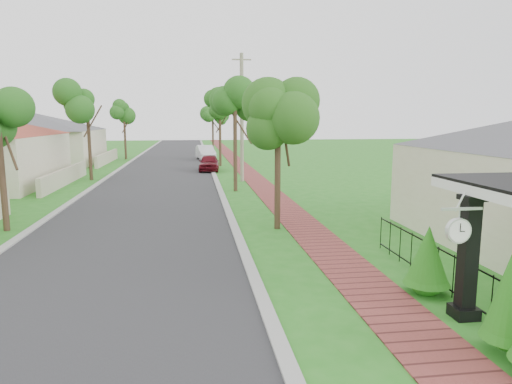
{
  "coord_description": "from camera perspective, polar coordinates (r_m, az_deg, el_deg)",
  "views": [
    {
      "loc": [
        -0.79,
        -9.05,
        3.96
      ],
      "look_at": [
        1.31,
        6.22,
        1.5
      ],
      "focal_mm": 32.0,
      "sensor_mm": 36.0,
      "label": 1
    }
  ],
  "objects": [
    {
      "name": "ground",
      "position": [
        9.91,
        -2.67,
        -14.51
      ],
      "size": [
        160.0,
        160.0,
        0.0
      ],
      "primitive_type": "plane",
      "color": "#25771C",
      "rests_on": "ground"
    },
    {
      "name": "near_tree",
      "position": [
        16.32,
        2.76,
        9.03
      ],
      "size": [
        1.94,
        1.94,
        4.97
      ],
      "color": "#382619",
      "rests_on": "ground"
    },
    {
      "name": "road",
      "position": [
        29.4,
        -12.07,
        1.13
      ],
      "size": [
        7.0,
        120.0,
        0.02
      ],
      "primitive_type": "cube",
      "color": "#28282B",
      "rests_on": "ground"
    },
    {
      "name": "parked_car_white",
      "position": [
        45.37,
        -6.34,
        4.91
      ],
      "size": [
        2.01,
        4.42,
        1.41
      ],
      "primitive_type": "imported",
      "rotation": [
        0.0,
        0.0,
        0.12
      ],
      "color": "white",
      "rests_on": "ground"
    },
    {
      "name": "kerb_right",
      "position": [
        29.35,
        -4.95,
        1.29
      ],
      "size": [
        0.3,
        120.0,
        0.1
      ],
      "primitive_type": "cube",
      "color": "#9E9E99",
      "rests_on": "ground"
    },
    {
      "name": "station_clock",
      "position": [
        9.27,
        23.98,
        -4.26
      ],
      "size": [
        0.8,
        0.13,
        0.68
      ],
      "color": "silver",
      "rests_on": "ground"
    },
    {
      "name": "sidewalk",
      "position": [
        29.59,
        0.08,
        1.39
      ],
      "size": [
        1.5,
        120.0,
        0.03
      ],
      "primitive_type": "cube",
      "color": "brown",
      "rests_on": "ground"
    },
    {
      "name": "porch_post",
      "position": [
        10.07,
        24.9,
        -8.19
      ],
      "size": [
        0.48,
        0.48,
        2.52
      ],
      "color": "black",
      "rests_on": "ground"
    },
    {
      "name": "kerb_left",
      "position": [
        29.89,
        -19.07,
        0.96
      ],
      "size": [
        0.3,
        120.0,
        0.1
      ],
      "primitive_type": "cube",
      "color": "#9E9E99",
      "rests_on": "ground"
    },
    {
      "name": "parked_car_red",
      "position": [
        35.51,
        -5.89,
        3.65
      ],
      "size": [
        1.76,
        3.8,
        1.26
      ],
      "primitive_type": "imported",
      "rotation": [
        0.0,
        0.0,
        -0.07
      ],
      "color": "#580D16",
      "rests_on": "ground"
    },
    {
      "name": "utility_pole",
      "position": [
        29.21,
        -1.78,
        9.29
      ],
      "size": [
        1.2,
        0.24,
        8.02
      ],
      "color": "gray",
      "rests_on": "ground"
    },
    {
      "name": "far_house_grey",
      "position": [
        45.35,
        -26.21,
        6.11
      ],
      "size": [
        15.56,
        15.56,
        4.6
      ],
      "color": "beige",
      "rests_on": "ground"
    },
    {
      "name": "hedge_row",
      "position": [
        9.44,
        26.97,
        -10.75
      ],
      "size": [
        0.92,
        4.5,
        2.1
      ],
      "color": "#1F5F13",
      "rests_on": "ground"
    },
    {
      "name": "street_trees",
      "position": [
        35.95,
        -11.33,
        9.82
      ],
      "size": [
        10.7,
        37.65,
        5.89
      ],
      "color": "#382619",
      "rests_on": "ground"
    },
    {
      "name": "picket_fence",
      "position": [
        11.23,
        23.45,
        -9.49
      ],
      "size": [
        0.03,
        8.02,
        1.0
      ],
      "color": "black",
      "rests_on": "ground"
    }
  ]
}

